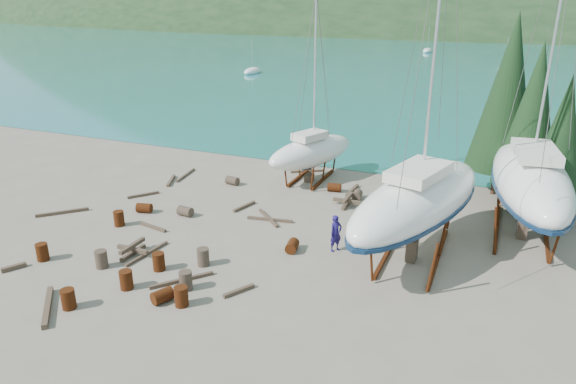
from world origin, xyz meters
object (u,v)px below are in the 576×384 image
at_px(large_sailboat_near, 418,199).
at_px(small_sailboat_shore, 311,151).
at_px(worker, 336,233).
at_px(large_sailboat_far, 530,179).

xyz_separation_m(large_sailboat_near, small_sailboat_shore, (-8.81, 8.80, -0.92)).
bearing_deg(worker, large_sailboat_far, -21.55).
xyz_separation_m(large_sailboat_far, worker, (-8.79, -6.05, -2.19)).
relative_size(large_sailboat_far, worker, 9.96).
bearing_deg(large_sailboat_near, large_sailboat_far, 60.63).
height_order(large_sailboat_near, worker, large_sailboat_near).
bearing_deg(large_sailboat_far, large_sailboat_near, -143.08).
height_order(small_sailboat_shore, worker, small_sailboat_shore).
distance_m(large_sailboat_far, worker, 10.89).
bearing_deg(large_sailboat_near, small_sailboat_shore, 150.97).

